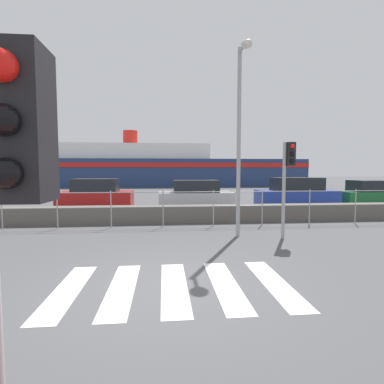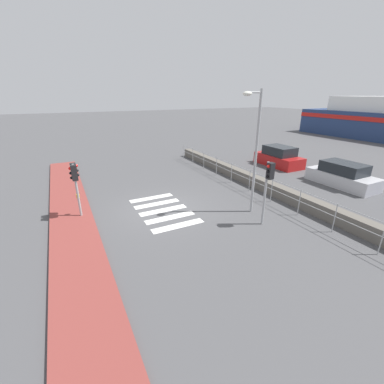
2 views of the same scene
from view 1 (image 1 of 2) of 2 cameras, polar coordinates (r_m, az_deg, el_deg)
ground_plane at (r=5.47m, az=-5.62°, el=-17.53°), size 160.00×160.00×0.00m
crosswalk at (r=5.47m, az=-3.40°, el=-17.47°), size 4.05×2.40×0.01m
seawall at (r=11.58m, az=-5.52°, el=-4.21°), size 20.09×0.55×0.66m
harbor_fence at (r=10.64m, az=-5.55°, el=-2.13°), size 18.12×0.04×1.31m
traffic_light_far at (r=9.18m, az=17.80°, el=4.35°), size 0.34×0.32×2.83m
streetlamp at (r=9.10m, az=9.23°, el=13.50°), size 0.32×1.00×5.61m
ferry_boat at (r=38.61m, az=-6.70°, el=4.44°), size 34.45×8.76×6.92m
parked_car_red at (r=16.87m, az=-17.78°, el=-0.60°), size 3.83×1.84×1.55m
parked_car_silver at (r=16.57m, az=0.72°, el=-0.62°), size 4.07×1.77×1.46m
parked_car_blue at (r=18.13m, az=19.26°, el=-0.26°), size 4.48×1.71×1.59m
parked_car_green at (r=20.47m, az=30.98°, el=-0.35°), size 3.80×1.79×1.42m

